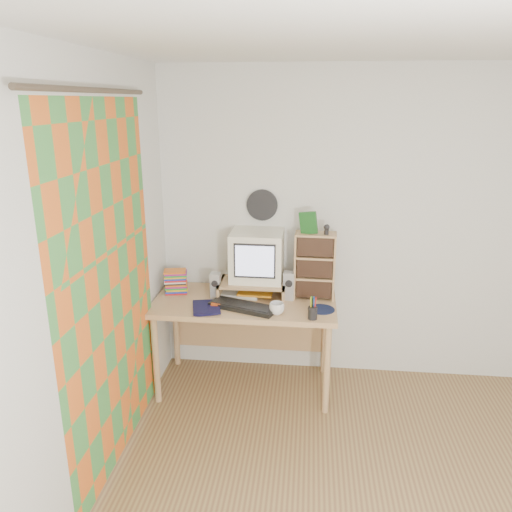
% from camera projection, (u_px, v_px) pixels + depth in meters
% --- Properties ---
extents(ceiling, '(3.50, 3.50, 0.00)m').
position_uv_depth(ceiling, '(460.00, 27.00, 1.92)').
color(ceiling, white).
rests_on(ceiling, back_wall).
extents(back_wall, '(3.50, 0.00, 3.50)m').
position_uv_depth(back_wall, '(379.00, 230.00, 3.95)').
color(back_wall, silver).
rests_on(back_wall, floor).
extents(left_wall, '(0.00, 3.50, 3.50)m').
position_uv_depth(left_wall, '(64.00, 307.00, 2.47)').
color(left_wall, silver).
rests_on(left_wall, floor).
extents(curtain, '(0.00, 2.20, 2.20)m').
position_uv_depth(curtain, '(111.00, 291.00, 2.95)').
color(curtain, orange).
rests_on(curtain, left_wall).
extents(wall_disc, '(0.25, 0.02, 0.25)m').
position_uv_depth(wall_disc, '(262.00, 205.00, 3.97)').
color(wall_disc, black).
rests_on(wall_disc, back_wall).
extents(desk, '(1.40, 0.70, 0.75)m').
position_uv_depth(desk, '(246.00, 313.00, 3.95)').
color(desk, tan).
rests_on(desk, floor).
extents(monitor_riser, '(0.52, 0.30, 0.12)m').
position_uv_depth(monitor_riser, '(252.00, 285.00, 3.92)').
color(monitor_riser, tan).
rests_on(monitor_riser, desk).
extents(crt_monitor, '(0.41, 0.41, 0.39)m').
position_uv_depth(crt_monitor, '(257.00, 256.00, 3.90)').
color(crt_monitor, white).
rests_on(crt_monitor, monitor_riser).
extents(speaker_left, '(0.08, 0.08, 0.20)m').
position_uv_depth(speaker_left, '(216.00, 286.00, 3.88)').
color(speaker_left, '#B1B1B6').
rests_on(speaker_left, desk).
extents(speaker_right, '(0.09, 0.09, 0.22)m').
position_uv_depth(speaker_right, '(289.00, 286.00, 3.85)').
color(speaker_right, '#B1B1B6').
rests_on(speaker_right, desk).
extents(keyboard, '(0.53, 0.33, 0.03)m').
position_uv_depth(keyboard, '(243.00, 307.00, 3.70)').
color(keyboard, black).
rests_on(keyboard, desk).
extents(dvd_stack, '(0.19, 0.15, 0.24)m').
position_uv_depth(dvd_stack, '(176.00, 278.00, 3.98)').
color(dvd_stack, brown).
rests_on(dvd_stack, desk).
extents(cd_rack, '(0.32, 0.18, 0.52)m').
position_uv_depth(cd_rack, '(315.00, 266.00, 3.84)').
color(cd_rack, tan).
rests_on(cd_rack, desk).
extents(mug, '(0.11, 0.11, 0.09)m').
position_uv_depth(mug, '(277.00, 308.00, 3.60)').
color(mug, white).
rests_on(mug, desk).
extents(diary, '(0.28, 0.23, 0.05)m').
position_uv_depth(diary, '(193.00, 307.00, 3.68)').
color(diary, black).
rests_on(diary, desk).
extents(mousepad, '(0.21, 0.21, 0.00)m').
position_uv_depth(mousepad, '(321.00, 309.00, 3.69)').
color(mousepad, '#0F1732').
rests_on(mousepad, desk).
extents(pen_cup, '(0.07, 0.07, 0.13)m').
position_uv_depth(pen_cup, '(313.00, 311.00, 3.51)').
color(pen_cup, black).
rests_on(pen_cup, desk).
extents(papers, '(0.32, 0.24, 0.04)m').
position_uv_depth(papers, '(246.00, 292.00, 3.97)').
color(papers, silver).
rests_on(papers, desk).
extents(red_box, '(0.07, 0.05, 0.04)m').
position_uv_depth(red_box, '(216.00, 305.00, 3.72)').
color(red_box, '#B13F12').
rests_on(red_box, desk).
extents(game_box, '(0.13, 0.06, 0.17)m').
position_uv_depth(game_box, '(308.00, 223.00, 3.73)').
color(game_box, '#17521C').
rests_on(game_box, cd_rack).
extents(webcam, '(0.05, 0.05, 0.08)m').
position_uv_depth(webcam, '(327.00, 229.00, 3.72)').
color(webcam, black).
rests_on(webcam, cd_rack).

